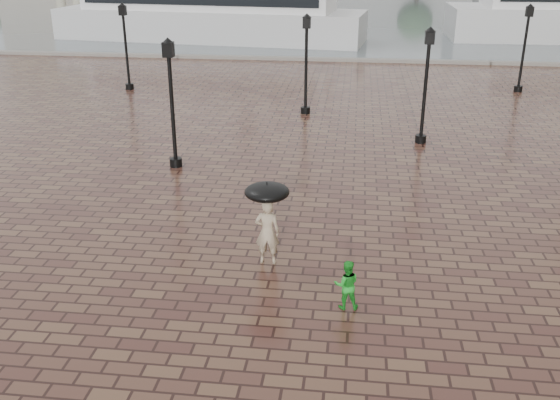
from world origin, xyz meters
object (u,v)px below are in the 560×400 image
child_pedestrian (347,285)px  street_lamps (314,65)px  ferry_near (209,9)px  adult_pedestrian (267,232)px

child_pedestrian → street_lamps: bearing=-89.2°
child_pedestrian → ferry_near: (-12.04, 39.19, 1.88)m
street_lamps → ferry_near: (-10.13, 22.93, 0.14)m
street_lamps → ferry_near: bearing=113.8°
child_pedestrian → ferry_near: 41.04m
adult_pedestrian → child_pedestrian: 2.76m
adult_pedestrian → ferry_near: bearing=-75.6°
ferry_near → child_pedestrian: bearing=-66.0°
ferry_near → adult_pedestrian: bearing=-68.0°
street_lamps → adult_pedestrian: bearing=-90.4°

